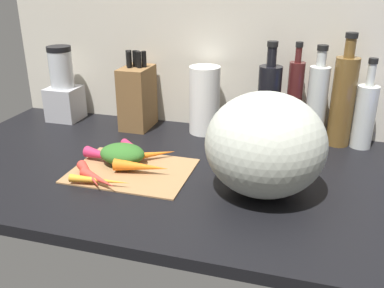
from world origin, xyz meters
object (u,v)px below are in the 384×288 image
at_px(carrot_0, 136,149).
at_px(carrot_4, 100,181).
at_px(carrot_3, 98,179).
at_px(bottle_4, 365,115).
at_px(paper_towel_roll, 204,100).
at_px(bottle_3, 343,100).
at_px(winter_squash, 265,145).
at_px(knife_block, 137,96).
at_px(carrot_1, 154,154).
at_px(bottle_0, 269,102).
at_px(carrot_2, 105,156).
at_px(carrot_6, 141,167).
at_px(cutting_board, 132,170).
at_px(bottle_2, 316,104).
at_px(carrot_5, 89,175).
at_px(blender_appliance, 63,89).
at_px(bottle_1, 294,100).

bearing_deg(carrot_0, carrot_4, -92.07).
height_order(carrot_3, bottle_4, bottle_4).
height_order(paper_towel_roll, bottle_3, bottle_3).
relative_size(winter_squash, knife_block, 1.10).
distance_m(carrot_1, knife_block, 0.32).
distance_m(knife_block, bottle_0, 0.46).
bearing_deg(carrot_4, carrot_2, 112.27).
height_order(carrot_4, knife_block, knife_block).
bearing_deg(bottle_4, knife_block, -178.05).
distance_m(carrot_0, paper_towel_roll, 0.31).
distance_m(winter_squash, knife_block, 0.61).
xyz_separation_m(winter_squash, bottle_0, (-0.03, 0.35, 0.00)).
relative_size(bottle_0, bottle_3, 0.92).
bearing_deg(carrot_3, bottle_0, 49.41).
distance_m(carrot_1, carrot_6, 0.10).
relative_size(cutting_board, carrot_6, 2.14).
distance_m(bottle_2, bottle_4, 0.15).
relative_size(carrot_5, bottle_2, 0.46).
bearing_deg(cutting_board, bottle_3, 33.85).
height_order(carrot_0, carrot_6, carrot_6).
xyz_separation_m(carrot_6, bottle_3, (0.53, 0.39, 0.13)).
relative_size(cutting_board, blender_appliance, 1.21).
distance_m(carrot_1, bottle_4, 0.67).
bearing_deg(paper_towel_roll, cutting_board, -107.88).
distance_m(cutting_board, carrot_5, 0.12).
height_order(carrot_0, carrot_4, carrot_0).
relative_size(carrot_1, bottle_1, 0.42).
distance_m(cutting_board, winter_squash, 0.39).
bearing_deg(carrot_1, carrot_4, -110.89).
distance_m(carrot_0, carrot_2, 0.10).
relative_size(paper_towel_roll, bottle_4, 0.81).
bearing_deg(bottle_0, knife_block, 178.72).
height_order(carrot_3, winter_squash, winter_squash).
xyz_separation_m(cutting_board, carrot_4, (-0.04, -0.11, 0.01)).
xyz_separation_m(bottle_1, bottle_4, (0.22, -0.00, -0.03)).
height_order(carrot_2, bottle_4, bottle_4).
xyz_separation_m(carrot_5, bottle_1, (0.50, 0.47, 0.12)).
distance_m(carrot_1, winter_squash, 0.37).
relative_size(carrot_5, bottle_4, 0.52).
height_order(carrot_2, carrot_6, same).
height_order(knife_block, paper_towel_roll, knife_block).
relative_size(carrot_1, knife_block, 0.49).
distance_m(knife_block, bottle_1, 0.54).
xyz_separation_m(carrot_3, bottle_0, (0.38, 0.45, 0.11)).
relative_size(carrot_1, carrot_3, 1.05).
relative_size(paper_towel_roll, bottle_2, 0.73).
height_order(carrot_6, bottle_0, bottle_0).
xyz_separation_m(paper_towel_roll, bottle_4, (0.52, 0.01, -0.01)).
height_order(carrot_1, paper_towel_roll, paper_towel_roll).
bearing_deg(blender_appliance, winter_squash, -24.59).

